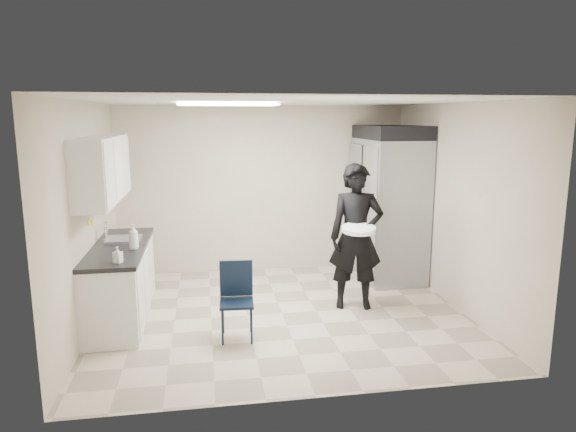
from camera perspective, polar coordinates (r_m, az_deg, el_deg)
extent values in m
plane|color=#BAA992|center=(6.55, -0.68, -10.76)|extent=(4.50, 4.50, 0.00)
plane|color=silver|center=(6.09, -0.74, 12.62)|extent=(4.50, 4.50, 0.00)
plane|color=beige|center=(8.15, -2.84, 3.02)|extent=(4.50, 0.00, 4.50)
plane|color=beige|center=(6.26, -21.51, -0.14)|extent=(0.00, 4.00, 4.00)
plane|color=beige|center=(6.89, 18.13, 1.03)|extent=(0.00, 4.00, 4.00)
cube|color=white|center=(6.42, -6.71, 12.20)|extent=(1.20, 0.60, 0.02)
cube|color=silver|center=(6.61, -18.06, -7.15)|extent=(0.60, 1.90, 0.86)
cube|color=black|center=(6.49, -18.30, -3.33)|extent=(0.64, 1.95, 0.05)
cube|color=gray|center=(6.73, -17.80, -2.93)|extent=(0.42, 0.40, 0.14)
cylinder|color=silver|center=(6.73, -19.56, -1.73)|extent=(0.02, 0.02, 0.24)
cube|color=silver|center=(6.35, -19.92, 4.90)|extent=(0.35, 1.80, 0.75)
cube|color=black|center=(7.51, -18.75, 4.24)|extent=(0.22, 0.30, 0.35)
cube|color=yellow|center=(6.37, -21.22, -0.68)|extent=(0.00, 0.12, 0.07)
cube|color=yellow|center=(6.57, -20.85, -0.67)|extent=(0.00, 0.12, 0.07)
cube|color=gray|center=(7.91, 11.09, 0.76)|extent=(0.80, 1.35, 2.10)
cube|color=black|center=(7.79, 11.40, 9.11)|extent=(0.80, 1.35, 0.20)
cube|color=black|center=(5.74, -5.73, -9.61)|extent=(0.39, 0.39, 0.83)
imported|color=black|center=(6.56, 7.57, -2.31)|extent=(0.75, 0.57, 1.86)
cylinder|color=white|center=(6.28, 7.85, -1.45)|extent=(0.48, 0.48, 0.05)
imported|color=white|center=(6.22, -16.80, -2.20)|extent=(0.16, 0.16, 0.30)
imported|color=#A6A7B2|center=(5.70, -18.40, -4.09)|extent=(0.10, 0.10, 0.17)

